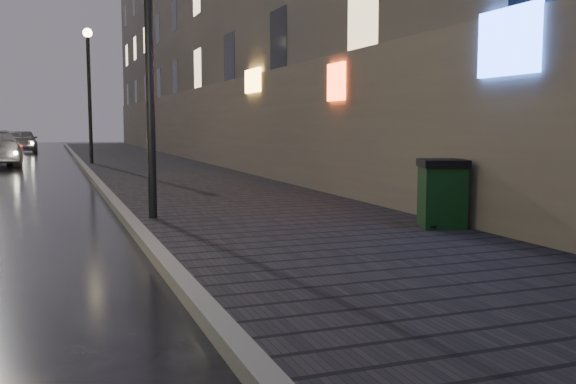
% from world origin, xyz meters
% --- Properties ---
extents(ground, '(120.00, 120.00, 0.00)m').
position_xyz_m(ground, '(0.00, 0.00, 0.00)').
color(ground, black).
rests_on(ground, ground).
extents(sidewalk, '(4.60, 58.00, 0.15)m').
position_xyz_m(sidewalk, '(3.90, 21.00, 0.07)').
color(sidewalk, black).
rests_on(sidewalk, ground).
extents(curb, '(0.20, 58.00, 0.15)m').
position_xyz_m(curb, '(1.50, 21.00, 0.07)').
color(curb, slate).
rests_on(curb, ground).
extents(building_near, '(1.80, 50.00, 13.00)m').
position_xyz_m(building_near, '(7.10, 25.00, 6.50)').
color(building_near, '#605B54').
rests_on(building_near, ground).
extents(lamp_near, '(0.36, 0.36, 5.28)m').
position_xyz_m(lamp_near, '(1.85, 6.00, 3.49)').
color(lamp_near, black).
rests_on(lamp_near, sidewalk).
extents(lamp_far, '(0.36, 0.36, 5.28)m').
position_xyz_m(lamp_far, '(1.85, 22.00, 3.49)').
color(lamp_far, black).
rests_on(lamp_far, sidewalk).
extents(trash_bin, '(0.86, 0.86, 1.02)m').
position_xyz_m(trash_bin, '(5.80, 3.51, 0.67)').
color(trash_bin, black).
rests_on(trash_bin, sidewalk).
extents(car_far, '(1.67, 4.12, 1.40)m').
position_xyz_m(car_far, '(-1.19, 36.56, 0.70)').
color(car_far, gray).
rests_on(car_far, ground).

